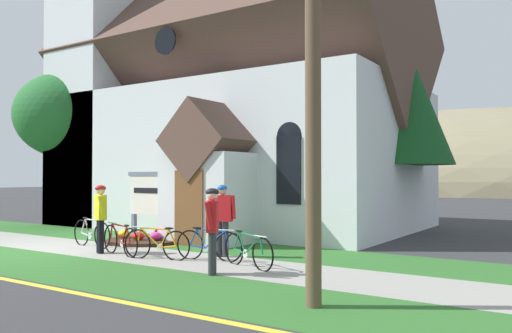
# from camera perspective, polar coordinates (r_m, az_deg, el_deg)

# --- Properties ---
(ground) EXTENTS (140.00, 140.00, 0.00)m
(ground) POSITION_cam_1_polar(r_m,az_deg,el_deg) (17.06, -12.80, -7.56)
(ground) COLOR #333335
(sidewalk_slab) EXTENTS (32.00, 2.08, 0.01)m
(sidewalk_slab) POSITION_cam_1_polar(r_m,az_deg,el_deg) (14.93, -19.23, -8.44)
(sidewalk_slab) COLOR #99968E
(sidewalk_slab) RESTS_ON ground
(church_lawn) EXTENTS (24.00, 2.41, 0.01)m
(church_lawn) POSITION_cam_1_polar(r_m,az_deg,el_deg) (16.39, -12.93, -7.81)
(church_lawn) COLOR #2D6628
(church_lawn) RESTS_ON ground
(church_building) EXTENTS (13.81, 10.17, 14.41)m
(church_building) POSITION_cam_1_polar(r_m,az_deg,el_deg) (20.62, -3.68, 7.13)
(church_building) COLOR silver
(church_building) RESTS_ON ground
(church_sign) EXTENTS (1.97, 0.19, 2.06)m
(church_sign) POSITION_cam_1_polar(r_m,az_deg,el_deg) (15.55, -11.46, -3.21)
(church_sign) COLOR slate
(church_sign) RESTS_ON ground
(flower_bed) EXTENTS (2.22, 2.22, 0.34)m
(flower_bed) POSITION_cam_1_polar(r_m,az_deg,el_deg) (15.48, -12.20, -7.91)
(flower_bed) COLOR #382319
(flower_bed) RESTS_ON ground
(bicycle_red) EXTENTS (1.68, 0.45, 0.78)m
(bicycle_red) POSITION_cam_1_polar(r_m,az_deg,el_deg) (12.26, -10.94, -8.41)
(bicycle_red) COLOR black
(bicycle_red) RESTS_ON ground
(bicycle_green) EXTENTS (1.72, 0.51, 0.79)m
(bicycle_green) POSITION_cam_1_polar(r_m,az_deg,el_deg) (13.11, -14.82, -7.87)
(bicycle_green) COLOR black
(bicycle_green) RESTS_ON ground
(bicycle_yellow) EXTENTS (1.66, 0.36, 0.78)m
(bicycle_yellow) POSITION_cam_1_polar(r_m,az_deg,el_deg) (11.96, -5.27, -8.63)
(bicycle_yellow) COLOR black
(bicycle_yellow) RESTS_ON ground
(bicycle_blue) EXTENTS (1.64, 0.63, 0.79)m
(bicycle_blue) POSITION_cam_1_polar(r_m,az_deg,el_deg) (11.00, -0.93, -9.27)
(bicycle_blue) COLOR black
(bicycle_blue) RESTS_ON ground
(bicycle_black) EXTENTS (1.75, 0.26, 0.82)m
(bicycle_black) POSITION_cam_1_polar(r_m,az_deg,el_deg) (14.80, -17.79, -7.04)
(bicycle_black) COLOR black
(bicycle_black) RESTS_ON ground
(cyclist_in_blue_jersey) EXTENTS (0.57, 0.51, 1.71)m
(cyclist_in_blue_jersey) POSITION_cam_1_polar(r_m,az_deg,el_deg) (13.46, -16.88, -4.98)
(cyclist_in_blue_jersey) COLOR black
(cyclist_in_blue_jersey) RESTS_ON ground
(cyclist_in_green_jersey) EXTENTS (0.42, 0.73, 1.70)m
(cyclist_in_green_jersey) POSITION_cam_1_polar(r_m,az_deg,el_deg) (10.19, -4.86, -6.34)
(cyclist_in_green_jersey) COLOR #2D2D33
(cyclist_in_green_jersey) RESTS_ON ground
(cyclist_in_white_jersey) EXTENTS (0.67, 0.35, 1.73)m
(cyclist_in_white_jersey) POSITION_cam_1_polar(r_m,az_deg,el_deg) (12.34, -3.77, -5.32)
(cyclist_in_white_jersey) COLOR #2D2D33
(cyclist_in_white_jersey) RESTS_ON ground
(roadside_conifer) EXTENTS (3.23, 3.23, 6.62)m
(roadside_conifer) POSITION_cam_1_polar(r_m,az_deg,el_deg) (18.07, 16.13, 6.97)
(roadside_conifer) COLOR #3D2D1E
(roadside_conifer) RESTS_ON ground
(yard_deciduous_tree) EXTENTS (4.13, 4.13, 6.24)m
(yard_deciduous_tree) POSITION_cam_1_polar(r_m,az_deg,el_deg) (22.92, -20.35, 5.29)
(yard_deciduous_tree) COLOR #3D2D1E
(yard_deciduous_tree) RESTS_ON ground
(distant_hill) EXTENTS (73.96, 50.62, 21.09)m
(distant_hill) POSITION_cam_1_polar(r_m,az_deg,el_deg) (74.24, 21.24, -2.48)
(distant_hill) COLOR #847A5B
(distant_hill) RESTS_ON ground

